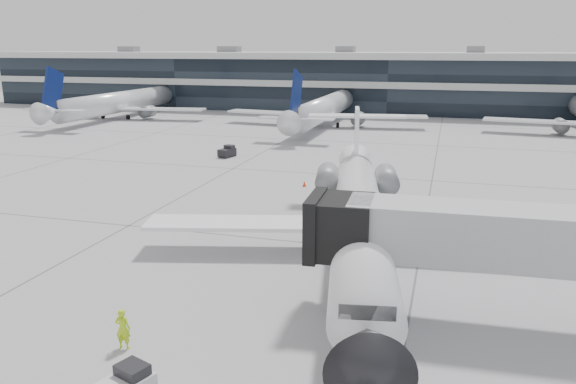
% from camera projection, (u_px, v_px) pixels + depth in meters
% --- Properties ---
extents(ground, '(220.00, 220.00, 0.00)m').
position_uv_depth(ground, '(264.00, 239.00, 36.76)').
color(ground, '#969698').
rests_on(ground, ground).
extents(terminal, '(170.00, 22.00, 10.00)m').
position_uv_depth(terminal, '(393.00, 84.00, 111.81)').
color(terminal, black).
rests_on(terminal, ground).
extents(bg_jet_left, '(32.00, 40.00, 9.60)m').
position_uv_depth(bg_jet_left, '(122.00, 118.00, 99.98)').
color(bg_jet_left, white).
rests_on(bg_jet_left, ground).
extents(bg_jet_center, '(32.00, 40.00, 9.60)m').
position_uv_depth(bg_jet_center, '(325.00, 125.00, 90.08)').
color(bg_jet_center, white).
rests_on(bg_jet_center, ground).
extents(regional_jet, '(25.93, 32.33, 7.49)m').
position_uv_depth(regional_jet, '(359.00, 214.00, 33.29)').
color(regional_jet, white).
rests_on(regional_jet, ground).
extents(jet_bridge, '(17.52, 4.18, 5.63)m').
position_uv_depth(jet_bridge, '(528.00, 240.00, 24.25)').
color(jet_bridge, '#ACAEB1').
rests_on(jet_bridge, ground).
extents(ramp_worker, '(0.69, 0.49, 1.77)m').
position_uv_depth(ramp_worker, '(123.00, 329.00, 23.19)').
color(ramp_worker, '#B7E518').
rests_on(ramp_worker, ground).
extents(traffic_cone, '(0.40, 0.40, 0.52)m').
position_uv_depth(traffic_cone, '(304.00, 184.00, 50.51)').
color(traffic_cone, red).
rests_on(traffic_cone, ground).
extents(far_tug, '(1.70, 2.31, 1.32)m').
position_uv_depth(far_tug, '(227.00, 152.00, 64.09)').
color(far_tug, black).
rests_on(far_tug, ground).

